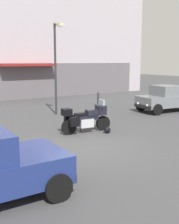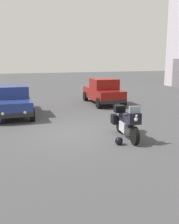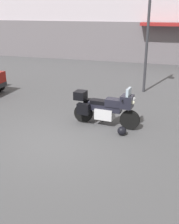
% 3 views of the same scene
% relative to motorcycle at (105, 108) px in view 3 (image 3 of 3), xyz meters
% --- Properties ---
extents(ground_plane, '(80.00, 80.00, 0.00)m').
position_rel_motorcycle_xyz_m(ground_plane, '(-1.08, -1.61, -0.62)').
color(ground_plane, '#424244').
extents(motorcycle, '(2.26, 0.83, 1.36)m').
position_rel_motorcycle_xyz_m(motorcycle, '(0.00, 0.00, 0.00)').
color(motorcycle, black).
rests_on(motorcycle, ground).
extents(helmet, '(0.28, 0.28, 0.28)m').
position_rel_motorcycle_xyz_m(helmet, '(0.70, -0.61, -0.48)').
color(helmet, black).
rests_on(helmet, ground).
extents(streetlamp_curbside, '(0.28, 0.94, 5.01)m').
position_rel_motorcycle_xyz_m(streetlamp_curbside, '(0.78, 4.30, 2.41)').
color(streetlamp_curbside, '#2D2D33').
rests_on(streetlamp_curbside, ground).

